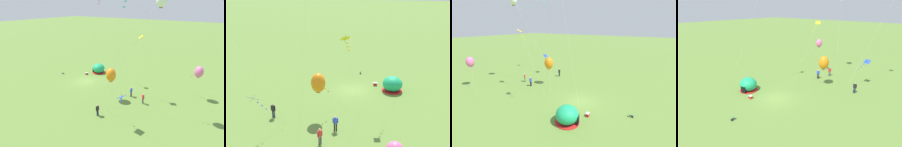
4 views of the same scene
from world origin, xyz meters
The scene contains 10 objects.
ground_plane centered at (0.00, 0.00, 0.00)m, with size 300.00×300.00×0.00m, color olive.
popup_tent centered at (-5.32, -0.78, 1.00)m, with size 2.81×2.81×2.10m.
cooler_box centered at (-2.93, -2.27, 0.22)m, with size 0.56×0.41×0.44m.
toddler_crawling centered at (-0.29, -6.86, 0.18)m, with size 0.27×0.55×0.32m.
person_watching_sky centered at (1.47, 13.04, 0.96)m, with size 0.43×0.47×1.72m.
person_near_tent centered at (7.84, 9.12, 0.96)m, with size 0.58×0.29×1.72m.
person_strolling centered at (0.49, 10.49, 0.96)m, with size 0.59×0.26×1.72m.
kite_orange centered at (2.86, 8.03, 4.15)m, with size 3.70×3.20×5.24m.
kite_blue centered at (7.82, 12.84, 3.99)m, with size 2.64×1.86×4.53m.
kite_yellow centered at (-0.60, 10.86, 9.46)m, with size 1.49×6.20×10.18m.
Camera 2 is at (-4.04, 33.31, 14.96)m, focal length 42.00 mm.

